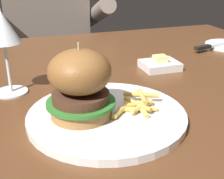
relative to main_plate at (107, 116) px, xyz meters
The scene contains 8 objects.
dining_table 0.25m from the main_plate, 101.10° to the left, with size 1.46×0.90×0.74m.
main_plate is the anchor object (origin of this frame).
burger_sandwich 0.08m from the main_plate, behind, with size 0.12×0.12×0.13m.
fries_pile 0.06m from the main_plate, ahead, with size 0.11×0.09×0.02m.
wine_glass 0.27m from the main_plate, 131.69° to the left, with size 0.07×0.07×0.18m.
table_knife 0.58m from the main_plate, 35.09° to the left, with size 0.23×0.07×0.01m.
butter_dish 0.31m from the main_plate, 45.42° to the left, with size 0.09×0.08×0.04m.
diner_person 0.98m from the main_plate, 88.91° to the left, with size 0.51×0.36×1.18m.
Camera 1 is at (-0.11, -0.71, 1.01)m, focal length 50.00 mm.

